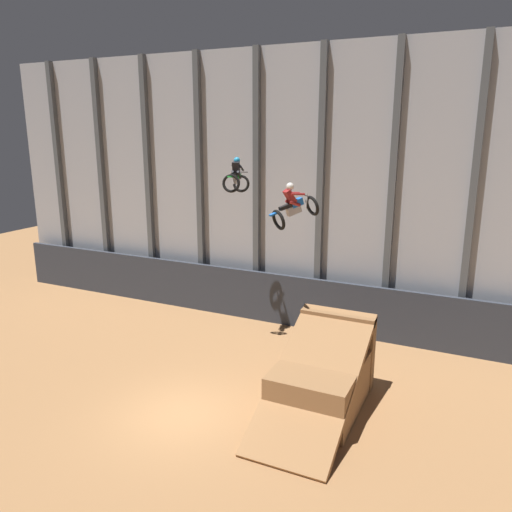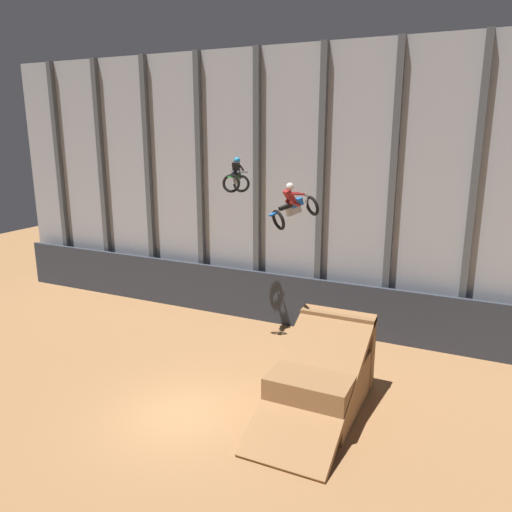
{
  "view_description": "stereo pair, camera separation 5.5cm",
  "coord_description": "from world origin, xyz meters",
  "px_view_note": "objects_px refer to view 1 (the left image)",
  "views": [
    {
      "loc": [
        8.18,
        -11.76,
        8.83
      ],
      "look_at": [
        0.29,
        5.03,
        4.1
      ],
      "focal_mm": 35.0,
      "sensor_mm": 36.0,
      "label": 1
    },
    {
      "loc": [
        8.23,
        -11.74,
        8.83
      ],
      "look_at": [
        0.29,
        5.03,
        4.1
      ],
      "focal_mm": 35.0,
      "sensor_mm": 36.0,
      "label": 2
    }
  ],
  "objects_px": {
    "rider_bike_left_air": "(236,178)",
    "rider_bike_right_air": "(294,207)",
    "traffic_cone_near_ramp": "(352,368)",
    "dirt_ramp": "(323,377)"
  },
  "relations": [
    {
      "from": "rider_bike_right_air",
      "to": "traffic_cone_near_ramp",
      "type": "relative_size",
      "value": 3.03
    },
    {
      "from": "rider_bike_left_air",
      "to": "rider_bike_right_air",
      "type": "bearing_deg",
      "value": -45.21
    },
    {
      "from": "dirt_ramp",
      "to": "rider_bike_left_air",
      "type": "relative_size",
      "value": 3.12
    },
    {
      "from": "rider_bike_right_air",
      "to": "traffic_cone_near_ramp",
      "type": "bearing_deg",
      "value": 61.14
    },
    {
      "from": "dirt_ramp",
      "to": "rider_bike_left_air",
      "type": "distance_m",
      "value": 8.72
    },
    {
      "from": "dirt_ramp",
      "to": "rider_bike_right_air",
      "type": "relative_size",
      "value": 3.18
    },
    {
      "from": "dirt_ramp",
      "to": "traffic_cone_near_ramp",
      "type": "relative_size",
      "value": 9.63
    },
    {
      "from": "rider_bike_left_air",
      "to": "dirt_ramp",
      "type": "bearing_deg",
      "value": -46.94
    },
    {
      "from": "traffic_cone_near_ramp",
      "to": "dirt_ramp",
      "type": "bearing_deg",
      "value": -99.52
    },
    {
      "from": "dirt_ramp",
      "to": "rider_bike_left_air",
      "type": "bearing_deg",
      "value": 143.24
    }
  ]
}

